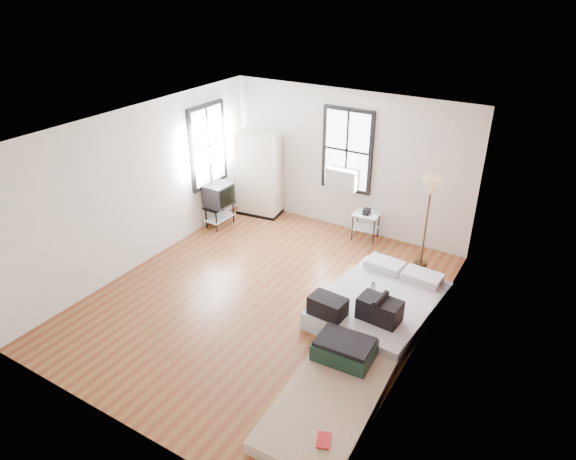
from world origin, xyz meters
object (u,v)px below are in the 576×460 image
Objects in this scene: mattress_main at (379,303)px; side_table at (366,219)px; mattress_bare at (332,389)px; floor_lamp at (431,191)px; wardrobe at (259,174)px; tv_stand at (219,196)px.

mattress_main is 2.45m from side_table.
floor_lamp is at bearing 88.27° from mattress_bare.
wardrobe is 2.48m from side_table.
mattress_main reaches higher than mattress_bare.
mattress_bare is at bearing -54.29° from wardrobe.
floor_lamp is 1.83× the size of tv_stand.
mattress_main is 1.23× the size of wardrobe.
tv_stand reaches higher than side_table.
side_table is 2.98m from tv_stand.
wardrobe reaches higher than mattress_main.
floor_lamp is (3.69, -0.29, 0.53)m from wardrobe.
floor_lamp is (0.10, 1.79, 1.24)m from mattress_main.
floor_lamp reaches higher than side_table.
mattress_main is 4.15m from tv_stand.
wardrobe is (-3.76, 4.02, 0.76)m from mattress_bare.
side_table is at bearing 105.16° from mattress_bare.
wardrobe is at bearing 70.52° from tv_stand.
floor_lamp reaches higher than mattress_main.
wardrobe is at bearing -178.35° from side_table.
wardrobe reaches higher than tv_stand.
wardrobe reaches higher than mattress_bare.
side_table reaches higher than mattress_bare.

